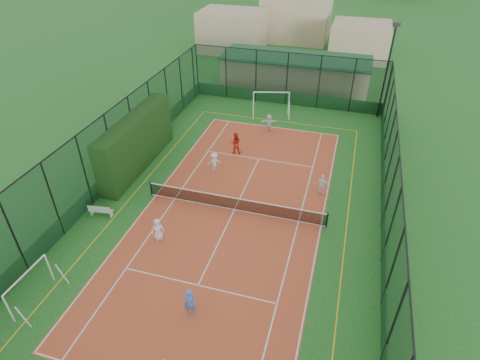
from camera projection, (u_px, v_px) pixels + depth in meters
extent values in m
plane|color=#225E20|center=(234.00, 210.00, 25.54)|extent=(300.00, 300.00, 0.00)
cube|color=#B64128|center=(234.00, 210.00, 25.53)|extent=(11.17, 23.97, 0.01)
cube|color=black|center=(137.00, 142.00, 28.82)|extent=(1.33, 8.89, 3.89)
imported|color=white|center=(158.00, 229.00, 22.93)|extent=(0.83, 0.77, 1.42)
imported|color=#4C7BDA|center=(190.00, 303.00, 18.61)|extent=(0.68, 0.55, 1.60)
imported|color=white|center=(214.00, 162.00, 28.91)|extent=(1.06, 0.87, 1.43)
imported|color=white|center=(322.00, 185.00, 26.46)|extent=(0.93, 0.52, 1.50)
imported|color=white|center=(269.00, 123.00, 33.97)|extent=(1.45, 0.82, 1.48)
imported|color=red|center=(235.00, 143.00, 30.88)|extent=(0.98, 0.84, 1.72)
sphere|color=#CCE033|center=(202.00, 186.00, 27.58)|extent=(0.07, 0.07, 0.07)
sphere|color=#CCE033|center=(202.00, 196.00, 26.69)|extent=(0.07, 0.07, 0.07)
sphere|color=#CCE033|center=(243.00, 201.00, 26.22)|extent=(0.07, 0.07, 0.07)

